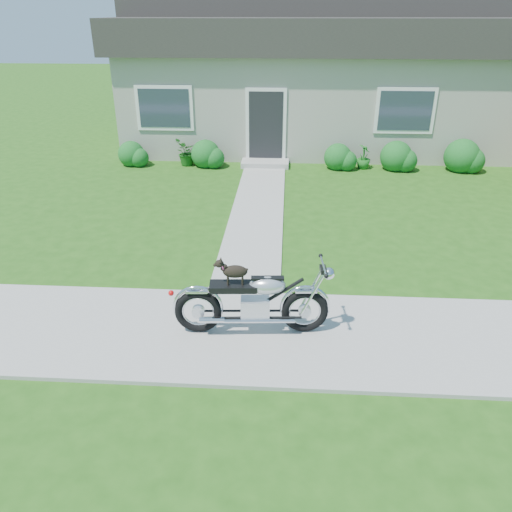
{
  "coord_description": "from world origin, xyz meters",
  "views": [
    {
      "loc": [
        -0.85,
        -5.94,
        4.17
      ],
      "look_at": [
        -1.29,
        1.0,
        0.75
      ],
      "focal_mm": 35.0,
      "sensor_mm": 36.0,
      "label": 1
    }
  ],
  "objects_px": {
    "potted_plant_right": "(364,157)",
    "motorcycle_with_dog": "(255,301)",
    "house": "(314,77)",
    "potted_plant_left": "(187,152)"
  },
  "relations": [
    {
      "from": "potted_plant_right",
      "to": "motorcycle_with_dog",
      "type": "height_order",
      "value": "motorcycle_with_dog"
    },
    {
      "from": "house",
      "to": "motorcycle_with_dog",
      "type": "xyz_separation_m",
      "value": [
        -1.24,
        -12.0,
        -1.61
      ]
    },
    {
      "from": "house",
      "to": "motorcycle_with_dog",
      "type": "distance_m",
      "value": 12.17
    },
    {
      "from": "house",
      "to": "potted_plant_left",
      "type": "bearing_deg",
      "value": -138.02
    },
    {
      "from": "potted_plant_left",
      "to": "motorcycle_with_dog",
      "type": "height_order",
      "value": "motorcycle_with_dog"
    },
    {
      "from": "potted_plant_right",
      "to": "motorcycle_with_dog",
      "type": "relative_size",
      "value": 0.32
    },
    {
      "from": "potted_plant_left",
      "to": "motorcycle_with_dog",
      "type": "bearing_deg",
      "value": -73.18
    },
    {
      "from": "potted_plant_left",
      "to": "motorcycle_with_dog",
      "type": "relative_size",
      "value": 0.36
    },
    {
      "from": "house",
      "to": "motorcycle_with_dog",
      "type": "height_order",
      "value": "house"
    },
    {
      "from": "house",
      "to": "potted_plant_right",
      "type": "relative_size",
      "value": 17.9
    }
  ]
}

